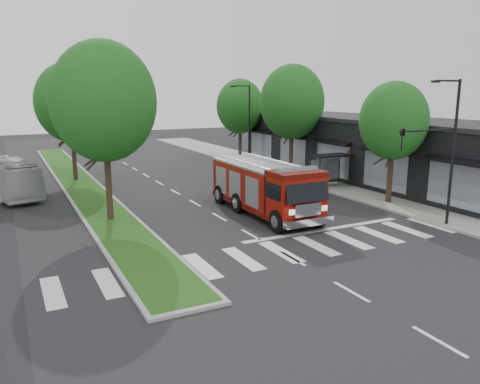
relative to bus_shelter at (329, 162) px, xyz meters
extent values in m
plane|color=black|center=(-11.20, -8.15, -2.04)|extent=(140.00, 140.00, 0.00)
cube|color=gray|center=(1.30, 1.85, -1.96)|extent=(5.00, 80.00, 0.15)
cube|color=gray|center=(-17.20, 9.85, -1.97)|extent=(3.00, 50.00, 0.14)
cube|color=#264814|center=(-17.20, 9.85, -1.89)|extent=(2.60, 49.50, 0.02)
cube|color=black|center=(5.80, 1.85, 0.46)|extent=(8.00, 30.00, 5.00)
cylinder|color=black|center=(-1.40, -0.75, -0.79)|extent=(0.08, 0.08, 2.50)
cylinder|color=black|center=(1.40, -0.75, -0.79)|extent=(0.08, 0.08, 2.50)
cylinder|color=black|center=(-1.40, 0.45, -0.79)|extent=(0.08, 0.08, 2.50)
cylinder|color=black|center=(1.40, 0.45, -0.79)|extent=(0.08, 0.08, 2.50)
cube|color=black|center=(0.00, -0.15, 0.51)|extent=(3.20, 1.60, 0.12)
cube|color=#8C99A5|center=(0.00, 0.55, -0.74)|extent=(2.80, 0.04, 1.80)
cube|color=black|center=(0.00, -0.15, -1.49)|extent=(2.40, 0.40, 0.08)
cylinder|color=black|center=(0.30, -6.15, -0.17)|extent=(0.36, 0.36, 3.74)
ellipsoid|color=#103C11|center=(0.30, -6.15, 3.49)|extent=(4.40, 4.40, 5.06)
cylinder|color=black|center=(0.30, 5.85, 0.16)|extent=(0.36, 0.36, 4.40)
ellipsoid|color=#103C11|center=(0.30, 5.85, 4.46)|extent=(5.60, 5.60, 6.44)
cylinder|color=black|center=(0.30, 15.85, -0.06)|extent=(0.36, 0.36, 3.96)
ellipsoid|color=#103C11|center=(0.30, 15.85, 3.81)|extent=(5.00, 5.00, 5.75)
cylinder|color=black|center=(-17.20, -2.15, 0.27)|extent=(0.36, 0.36, 4.62)
ellipsoid|color=#103C11|center=(-17.20, -2.15, 4.79)|extent=(5.80, 5.80, 6.67)
cylinder|color=black|center=(-17.20, 11.85, 0.16)|extent=(0.36, 0.36, 4.40)
ellipsoid|color=#103C11|center=(-17.20, 11.85, 4.46)|extent=(5.60, 5.60, 6.44)
cylinder|color=black|center=(-0.70, -11.65, 1.96)|extent=(0.16, 0.16, 8.00)
cylinder|color=black|center=(-1.60, -11.65, 5.86)|extent=(1.80, 0.10, 0.10)
cube|color=black|center=(-2.50, -11.65, 5.81)|extent=(0.45, 0.20, 0.12)
cylinder|color=black|center=(-2.70, -11.65, 3.36)|extent=(4.00, 0.10, 0.10)
imported|color=black|center=(-4.50, -11.65, 2.96)|extent=(0.18, 0.22, 1.10)
cylinder|color=black|center=(-0.70, 11.85, 1.96)|extent=(0.16, 0.16, 8.00)
cylinder|color=black|center=(-1.60, 11.85, 5.86)|extent=(1.80, 0.10, 0.10)
cube|color=black|center=(-2.50, 11.85, 5.81)|extent=(0.45, 0.20, 0.12)
cube|color=#4D0904|center=(-8.41, -4.63, -1.47)|extent=(2.87, 9.50, 0.28)
cube|color=maroon|center=(-8.41, -3.72, -0.29)|extent=(2.86, 7.24, 2.26)
cube|color=maroon|center=(-8.43, -8.13, -0.29)|extent=(2.83, 2.05, 2.37)
cube|color=#B2B2B7|center=(-8.41, -3.72, 0.90)|extent=(2.86, 7.24, 0.14)
cylinder|color=#B2B2B7|center=(-9.42, -3.72, 1.12)|extent=(0.15, 6.78, 0.11)
cylinder|color=#B2B2B7|center=(-7.39, -3.73, 1.12)|extent=(0.15, 6.78, 0.11)
cube|color=silver|center=(-8.44, -9.43, -1.36)|extent=(2.94, 0.41, 0.40)
cube|color=#8C99A5|center=(-8.43, -8.13, 1.24)|extent=(2.49, 0.41, 0.20)
cylinder|color=black|center=(-9.73, -8.46, -1.42)|extent=(0.40, 1.24, 1.24)
cylinder|color=black|center=(-7.14, -8.47, -1.42)|extent=(0.40, 1.24, 1.24)
cylinder|color=black|center=(-9.71, -3.72, -1.42)|extent=(0.40, 1.24, 1.24)
cylinder|color=black|center=(-7.11, -3.73, -1.42)|extent=(0.40, 1.24, 1.24)
cylinder|color=black|center=(-9.69, -1.01, -1.42)|extent=(0.40, 1.24, 1.24)
cylinder|color=black|center=(-7.10, -1.02, -1.42)|extent=(0.40, 1.24, 1.24)
imported|color=#AAAAAE|center=(-22.47, 8.33, -0.67)|extent=(4.66, 10.11, 2.74)
camera|label=1|loc=(-22.29, -28.85, 5.30)|focal=35.00mm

